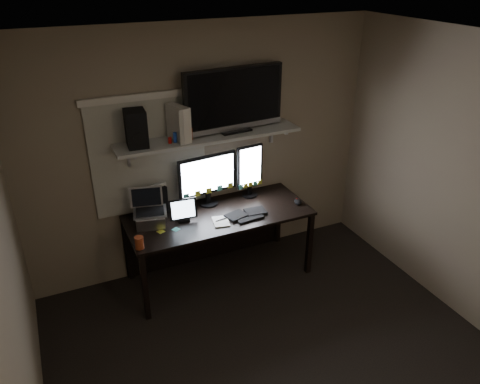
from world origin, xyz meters
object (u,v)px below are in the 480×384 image
tv (234,100)px  tablet (183,210)px  mouse (298,202)px  cup (139,243)px  laptop (150,209)px  monitor_portrait (250,171)px  desk (215,224)px  monitor_landscape (208,180)px  game_console (179,123)px  keyboard (246,214)px  speaker (136,128)px

tv → tablet: bearing=-166.6°
mouse → cup: (-1.67, -0.14, 0.04)m
laptop → tv: tv is taller
mouse → cup: cup is taller
mouse → laptop: (-1.48, 0.20, 0.15)m
monitor_portrait → cup: bearing=-163.4°
desk → monitor_landscape: 0.46m
cup → game_console: 1.13m
desk → keyboard: keyboard is taller
monitor_portrait → keyboard: bearing=-125.2°
monitor_portrait → tv: tv is taller
monitor_portrait → cup: monitor_portrait is taller
tablet → desk: bearing=21.1°
laptop → tv: (0.93, 0.16, 0.89)m
desk → monitor_portrait: (0.45, 0.11, 0.46)m
laptop → speaker: (-0.02, 0.14, 0.74)m
monitor_portrait → laptop: 1.13m
monitor_portrait → mouse: monitor_portrait is taller
laptop → speaker: size_ratio=1.05×
monitor_portrait → game_console: bearing=178.0°
keyboard → tv: (0.03, 0.35, 1.04)m
cup → tv: 1.58m
speaker → tablet: bearing=-25.5°
cup → tv: bearing=24.0°
laptop → tv: size_ratio=0.34×
keyboard → cup: bearing=-177.3°
monitor_portrait → game_console: game_console is taller
monitor_portrait → mouse: size_ratio=5.03×
desk → tv: size_ratio=1.76×
mouse → game_console: (-1.11, 0.33, 0.89)m
desk → game_console: (-0.29, 0.08, 1.09)m
mouse → laptop: bearing=-170.4°
game_console → desk: bearing=-32.6°
desk → laptop: 0.75m
tablet → game_console: (0.07, 0.18, 0.80)m
game_console → cup: bearing=-158.0°
tablet → monitor_landscape: bearing=38.0°
game_console → speaker: size_ratio=0.99×
tablet → game_console: size_ratio=0.82×
tv → desk: bearing=-164.1°
tablet → cup: (-0.49, -0.29, -0.06)m
laptop → game_console: (0.37, 0.13, 0.74)m
tablet → laptop: 0.31m
monitor_landscape → speaker: size_ratio=1.90×
mouse → speaker: 1.78m
desk → tablet: size_ratio=6.78×
keyboard → tv: tv is taller
desk → mouse: mouse is taller
monitor_portrait → cup: 1.41m
desk → game_console: game_console is taller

